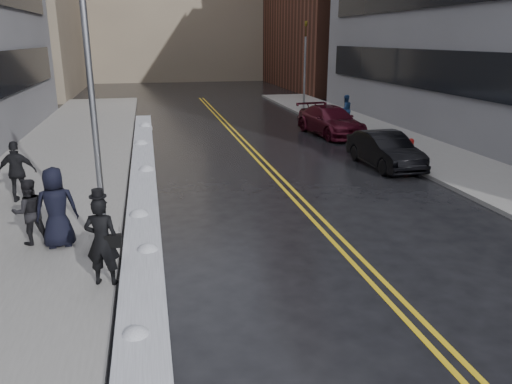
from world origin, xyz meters
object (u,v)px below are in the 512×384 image
pedestrian_d (17,172)px  car_maroon (331,121)px  pedestrian_b (30,212)px  pedestrian_c (56,208)px  pedestrian_fedora (102,241)px  fire_hydrant (411,146)px  lamppost (97,155)px  car_black (385,150)px  traffic_signal (305,63)px  pedestrian_east (345,110)px

pedestrian_d → car_maroon: size_ratio=0.36×
pedestrian_b → pedestrian_c: bearing=135.8°
pedestrian_d → car_maroon: bearing=-143.2°
pedestrian_fedora → car_maroon: bearing=-111.5°
fire_hydrant → pedestrian_fedora: size_ratio=0.39×
lamppost → pedestrian_c: lamppost is taller
pedestrian_d → car_black: bearing=-168.4°
fire_hydrant → traffic_signal: size_ratio=0.12×
pedestrian_b → pedestrian_d: pedestrian_d is taller
traffic_signal → pedestrian_fedora: traffic_signal is taller
lamppost → car_maroon: 17.75m
car_black → pedestrian_b: bearing=-156.7°
traffic_signal → fire_hydrant: bearing=-88.0°
fire_hydrant → pedestrian_east: pedestrian_east is taller
fire_hydrant → traffic_signal: (-0.50, 14.00, 2.85)m
pedestrian_c → pedestrian_d: 4.37m
pedestrian_d → pedestrian_c: bearing=116.1°
pedestrian_b → car_black: pedestrian_b is taller
car_black → pedestrian_d: bearing=-172.9°
pedestrian_fedora → pedestrian_east: size_ratio=1.11×
pedestrian_east → car_maroon: bearing=44.4°
lamppost → pedestrian_c: 1.89m
traffic_signal → car_black: traffic_signal is taller
fire_hydrant → pedestrian_fedora: (-12.20, -9.65, 0.55)m
fire_hydrant → pedestrian_fedora: pedestrian_fedora is taller
pedestrian_b → pedestrian_d: 3.82m
pedestrian_c → car_black: (11.60, 6.16, -0.43)m
fire_hydrant → lamppost: bearing=-147.0°
car_maroon → fire_hydrant: bearing=-83.1°
lamppost → car_black: (10.47, 6.77, -1.82)m
pedestrian_b → car_maroon: 18.14m
car_maroon → pedestrian_c: bearing=-138.9°
fire_hydrant → pedestrian_d: size_ratio=0.38×
pedestrian_fedora → pedestrian_d: bearing=-51.6°
traffic_signal → pedestrian_east: 6.17m
pedestrian_d → pedestrian_east: pedestrian_d is taller
traffic_signal → pedestrian_fedora: bearing=-116.3°
fire_hydrant → car_black: car_black is taller
pedestrian_c → pedestrian_east: bearing=-138.6°
traffic_signal → car_maroon: bearing=-97.1°
car_black → pedestrian_c: bearing=-154.1°
lamppost → car_black: size_ratio=1.76×
fire_hydrant → car_black: size_ratio=0.17×
pedestrian_fedora → pedestrian_east: bearing=-111.8°
traffic_signal → car_maroon: size_ratio=1.14×
pedestrian_fedora → pedestrian_east: (12.50, 18.02, -0.09)m
lamppost → pedestrian_b: (-1.81, 0.94, -1.56)m
car_black → car_maroon: bearing=85.3°
pedestrian_fedora → fire_hydrant: bearing=-128.7°
fire_hydrant → pedestrian_east: bearing=87.9°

